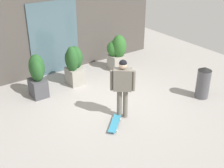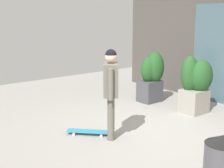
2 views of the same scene
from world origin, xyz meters
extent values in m
plane|color=#9E9993|center=(0.00, 0.00, 0.00)|extent=(12.00, 12.00, 0.00)
cube|color=#4C4742|center=(0.00, 3.14, 1.89)|extent=(7.53, 0.25, 3.79)
cube|color=#47606B|center=(-0.35, 2.99, 1.26)|extent=(1.77, 0.06, 2.52)
cylinder|color=#666056|center=(-0.15, -0.77, 0.41)|extent=(0.13, 0.13, 0.83)
cylinder|color=#666056|center=(-0.28, -0.67, 0.41)|extent=(0.13, 0.13, 0.83)
cube|color=#6B665B|center=(-0.22, -0.72, 1.12)|extent=(0.53, 0.50, 0.59)
cylinder|color=#6B665B|center=(0.00, -0.89, 1.09)|extent=(0.09, 0.09, 0.56)
cylinder|color=#6B665B|center=(-0.44, -0.54, 1.09)|extent=(0.09, 0.09, 0.56)
sphere|color=beige|center=(-0.22, -0.72, 1.52)|extent=(0.21, 0.21, 0.21)
sphere|color=black|center=(-0.22, -0.72, 1.56)|extent=(0.20, 0.20, 0.20)
cube|color=teal|center=(-0.63, -0.94, 0.07)|extent=(0.74, 0.72, 0.02)
cylinder|color=silver|center=(-0.75, -1.20, 0.03)|extent=(0.06, 0.06, 0.05)
cylinder|color=silver|center=(-0.89, -1.05, 0.03)|extent=(0.06, 0.06, 0.05)
cylinder|color=silver|center=(-0.36, -0.84, 0.03)|extent=(0.06, 0.06, 0.05)
cylinder|color=silver|center=(-0.51, -0.68, 0.03)|extent=(0.06, 0.06, 0.05)
cube|color=#47474C|center=(-1.60, 1.67, 0.28)|extent=(0.45, 0.55, 0.56)
ellipsoid|color=#235123|center=(-1.53, 1.78, 0.90)|extent=(0.47, 0.50, 0.81)
ellipsoid|color=#235123|center=(-1.59, 1.66, 0.86)|extent=(0.38, 0.54, 0.70)
cube|color=gray|center=(1.56, 1.99, 0.26)|extent=(0.51, 0.50, 0.53)
ellipsoid|color=#2D6628|center=(1.50, 2.06, 0.78)|extent=(0.52, 0.50, 0.58)
ellipsoid|color=#2D6628|center=(1.61, 1.90, 0.88)|extent=(0.48, 0.55, 0.83)
cube|color=gray|center=(-0.26, 1.79, 0.27)|extent=(0.50, 0.57, 0.55)
ellipsoid|color=#235123|center=(-0.18, 1.89, 0.87)|extent=(0.48, 0.58, 0.76)
ellipsoid|color=#235123|center=(-0.34, 1.83, 0.85)|extent=(0.39, 0.58, 0.70)
ellipsoid|color=#235123|center=(-0.37, 1.73, 0.91)|extent=(0.38, 0.44, 0.84)
cylinder|color=#4C4C51|center=(2.41, -1.23, 0.44)|extent=(0.40, 0.40, 0.88)
cone|color=black|center=(2.41, -1.23, 0.94)|extent=(0.41, 0.41, 0.10)
camera|label=1|loc=(-4.41, -6.18, 4.45)|focal=48.00mm
camera|label=2|loc=(4.25, -4.27, 2.28)|focal=52.16mm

